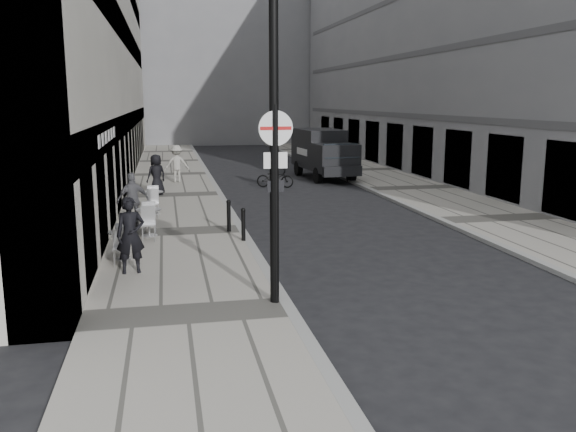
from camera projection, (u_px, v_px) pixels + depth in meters
name	position (u px, v px, depth m)	size (l,w,h in m)	color
ground	(323.00, 370.00, 9.59)	(120.00, 120.00, 0.00)	black
sidewalk	(174.00, 196.00, 26.52)	(4.00, 60.00, 0.12)	gray
far_sidewalk	(411.00, 189.00, 28.66)	(4.00, 60.00, 0.12)	gray
building_left	(84.00, 1.00, 30.32)	(4.00, 45.00, 18.00)	beige
building_far	(199.00, 31.00, 61.73)	(24.00, 16.00, 22.00)	slate
walking_man	(130.00, 235.00, 14.38)	(0.67, 0.44, 1.83)	black
sign_post	(276.00, 178.00, 11.94)	(0.68, 0.11, 3.98)	black
lamppost	(274.00, 107.00, 11.72)	(0.32, 0.32, 7.06)	black
bollard_near	(243.00, 225.00, 17.76)	(0.12, 0.12, 0.91)	black
bollard_far	(229.00, 217.00, 19.02)	(0.12, 0.12, 0.94)	black
panel_van	(323.00, 151.00, 32.62)	(2.44, 5.66, 2.60)	black
cyclist	(275.00, 172.00, 29.31)	(1.90, 1.22, 1.93)	black
pedestrian_a	(133.00, 200.00, 19.56)	(1.04, 0.43, 1.78)	#59595E
pedestrian_b	(177.00, 164.00, 30.38)	(1.19, 0.68, 1.84)	#A09D93
pedestrian_c	(156.00, 175.00, 26.23)	(0.86, 0.56, 1.76)	black
cafe_table_near	(122.00, 243.00, 15.65)	(0.68, 1.53, 0.87)	#A6A6A8
cafe_table_mid	(149.00, 220.00, 18.34)	(0.76, 1.72, 0.98)	#ABACAE
cafe_table_far	(153.00, 200.00, 21.96)	(0.75, 1.69, 0.96)	silver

